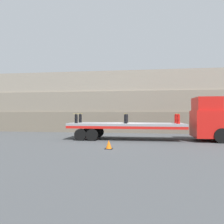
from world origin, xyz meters
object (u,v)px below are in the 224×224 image
Objects in this scene: fire_hydrant_red_far_2 at (176,119)px; flatbed_trailer at (120,126)px; truck_cab at (210,119)px; traffic_cone at (109,145)px; fire_hydrant_black_far_0 at (80,118)px; fire_hydrant_red_near_2 at (178,119)px; fire_hydrant_black_far_1 at (127,118)px; fire_hydrant_black_near_0 at (76,119)px; fire_hydrant_black_near_1 at (126,119)px.

flatbed_trailer is at bearing -172.67° from fire_hydrant_red_far_2.
fire_hydrant_red_far_2 is at bearing 166.79° from truck_cab.
truck_cab is 8.54m from traffic_cone.
fire_hydrant_black_far_0 is 7.93m from fire_hydrant_red_near_2.
fire_hydrant_black_far_1 is 1.00× the size of fire_hydrant_red_near_2.
fire_hydrant_red_far_2 is at bearing 7.33° from flatbed_trailer.
fire_hydrant_black_near_0 is at bearing -176.82° from truck_cab.
fire_hydrant_black_far_1 is at bearing 16.24° from fire_hydrant_black_near_0.
fire_hydrant_red_near_2 reaches higher than traffic_cone.
traffic_cone is (-0.65, -5.25, -1.41)m from fire_hydrant_black_far_1.
truck_cab is 4.40× the size of fire_hydrant_black_far_0.
fire_hydrant_black_far_0 is at bearing 90.00° from fire_hydrant_black_near_0.
fire_hydrant_red_near_2 reaches higher than flatbed_trailer.
fire_hydrant_black_near_0 and fire_hydrant_black_far_1 have the same top height.
fire_hydrant_black_far_0 is 6.35m from traffic_cone.
truck_cab reaches higher than fire_hydrant_red_far_2.
fire_hydrant_black_far_0 is at bearing 163.76° from fire_hydrant_black_near_1.
truck_cab is 2.50m from fire_hydrant_red_far_2.
fire_hydrant_black_near_1 is at bearing -90.00° from fire_hydrant_black_far_1.
fire_hydrant_red_far_2 is (-2.44, 0.57, 0.04)m from truck_cab.
fire_hydrant_black_far_0 is at bearing 171.71° from fire_hydrant_red_near_2.
fire_hydrant_red_near_2 is (-2.44, -0.57, 0.04)m from truck_cab.
fire_hydrant_black_near_0 is 1.14m from fire_hydrant_black_far_0.
fire_hydrant_black_near_0 is 4.09m from fire_hydrant_black_far_1.
fire_hydrant_black_far_1 and fire_hydrant_red_far_2 have the same top height.
fire_hydrant_red_far_2 is 7.11m from traffic_cone.
flatbed_trailer is 12.18× the size of fire_hydrant_red_far_2.
flatbed_trailer is 12.18× the size of fire_hydrant_red_near_2.
fire_hydrant_black_far_1 and fire_hydrant_red_near_2 have the same top height.
fire_hydrant_black_far_1 reaches higher than traffic_cone.
truck_cab is 4.40× the size of fire_hydrant_black_far_1.
flatbed_trailer is 12.18× the size of fire_hydrant_black_near_0.
fire_hydrant_red_far_2 reaches higher than flatbed_trailer.
fire_hydrant_black_near_1 is at bearing -163.76° from fire_hydrant_red_far_2.
truck_cab is at bearing 0.00° from flatbed_trailer.
truck_cab reaches higher than fire_hydrant_black_far_0.
fire_hydrant_red_near_2 is at bearing -8.29° from fire_hydrant_black_far_0.
fire_hydrant_black_near_0 is at bearing 180.00° from fire_hydrant_red_near_2.
fire_hydrant_red_near_2 is at bearing -7.33° from flatbed_trailer.
fire_hydrant_black_near_0 is at bearing -163.76° from fire_hydrant_black_far_1.
truck_cab is at bearing -13.21° from fire_hydrant_red_far_2.
fire_hydrant_black_far_0 and fire_hydrant_red_far_2 have the same top height.
traffic_cone is at bearing -131.05° from fire_hydrant_red_far_2.
fire_hydrant_black_near_0 and fire_hydrant_red_far_2 have the same top height.
traffic_cone is (-0.65, -4.11, -1.41)m from fire_hydrant_black_near_1.
fire_hydrant_black_far_1 is (3.92, 1.14, 0.00)m from fire_hydrant_black_near_0.
fire_hydrant_black_near_0 is 1.00× the size of fire_hydrant_red_near_2.
fire_hydrant_black_far_0 is at bearing 180.00° from fire_hydrant_black_far_1.
flatbed_trailer is 12.18× the size of fire_hydrant_black_far_1.
truck_cab is 6.36× the size of traffic_cone.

